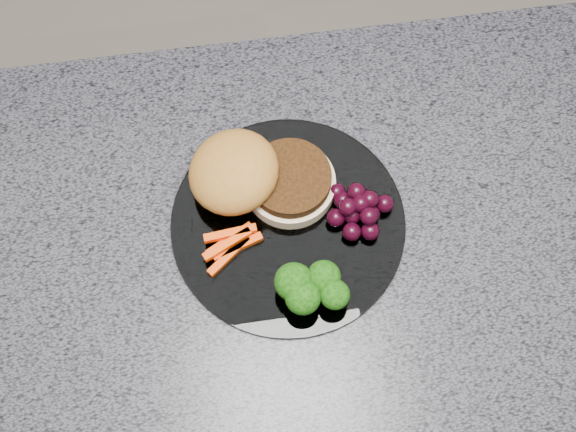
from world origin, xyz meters
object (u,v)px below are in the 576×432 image
Objects in this scene: burger at (254,177)px; grape_bunch at (358,209)px; island_cabinet at (332,354)px; plate at (288,224)px.

burger reaches higher than grape_bunch.
island_cabinet is 15.71× the size of grape_bunch.
plate is 1.55× the size of burger.
plate is (-0.07, 0.05, 0.47)m from island_cabinet.
grape_bunch is (0.11, -0.05, -0.01)m from burger.
grape_bunch is (0.08, -0.00, 0.02)m from plate.
burger is 2.19× the size of grape_bunch.
burger is 0.12m from grape_bunch.
plate is 0.06m from burger.
burger is (-0.10, 0.10, 0.50)m from island_cabinet.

